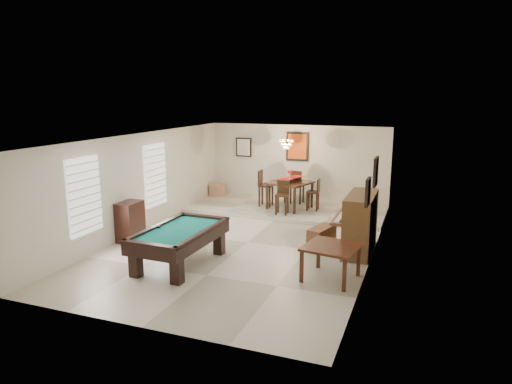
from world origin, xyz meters
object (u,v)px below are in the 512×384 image
Objects in this scene: upright_piano at (353,223)px; chandelier at (286,141)px; dining_chair_west at (266,188)px; dining_chair_east at (313,194)px; piano_bench at (322,237)px; apothecary_chest at (130,222)px; dining_table at (290,193)px; dining_chair_north at (297,187)px; corner_bench at (217,190)px; square_table at (331,262)px; flower_vase at (290,174)px; dining_chair_south at (282,198)px; pool_table at (180,247)px.

upright_piano is 4.14m from chandelier.
dining_chair_west is 1.51m from dining_chair_east.
piano_bench is 4.72m from apothecary_chest.
dining_chair_north reaches higher than dining_table.
apothecary_chest is at bearing -124.92° from dining_table.
corner_bench is (-2.07, 0.77, -0.36)m from dining_chair_west.
dining_table is (-2.25, 4.75, 0.25)m from square_table.
corner_bench is at bearing 140.63° from piano_bench.
square_table is 1.65× the size of chandelier.
corner_bench is (-2.85, 0.80, -0.27)m from dining_table.
dining_table reaches higher than square_table.
chandelier is (-0.13, -0.01, 1.60)m from dining_table.
flower_vase is 0.93m from dining_chair_north.
dining_chair_south is 1.76m from chandelier.
flower_vase reaches higher than dining_chair_east.
dining_chair_east is (0.74, 0.78, -0.01)m from dining_chair_south.
piano_bench is at bearing 117.81° from dining_chair_north.
dining_table is at bearing 55.08° from apothecary_chest.
upright_piano is at bearing -1.86° from piano_bench.
dining_table is at bearing 0.00° from flower_vase.
square_table is (3.18, 0.35, -0.04)m from pool_table.
dining_chair_west is (-0.81, -0.73, 0.03)m from dining_chair_north.
piano_bench is 4.03m from dining_chair_north.
upright_piano is 1.68× the size of dining_chair_east.
dining_table is at bearing 115.35° from square_table.
dining_chair_south is 1.11m from dining_chair_west.
flower_vase is (-2.39, 2.93, 0.52)m from upright_piano.
piano_bench is 3.09m from dining_chair_east.
chandelier is at bearing 130.84° from upright_piano.
square_table is at bearing -151.25° from dining_chair_west.
upright_piano reaches higher than dining_chair_north.
dining_chair_north is at bearing 78.54° from chandelier.
chandelier is at bearing 116.65° from square_table.
dining_table is at bearing 129.27° from upright_piano.
piano_bench is 1.93× the size of corner_bench.
dining_chair_south is (2.88, 3.37, 0.11)m from apothecary_chest.
piano_bench is at bearing 15.12° from apothecary_chest.
piano_bench is 0.90× the size of dining_chair_south.
dining_chair_north reaches higher than dining_chair_east.
upright_piano is 2.73× the size of chandelier.
chandelier is at bearing 82.34° from dining_chair_north.
upright_piano is 0.85m from piano_bench.
corner_bench is 0.77× the size of chandelier.
dining_chair_north is 1.80× the size of chandelier.
dining_table is at bearing -15.63° from corner_bench.
dining_chair_east is at bearing 107.70° from square_table.
dining_table is 0.60m from flower_vase.
dining_chair_east is at bearing 1.85° from flower_vase.
pool_table is 2.36× the size of dining_chair_east.
pool_table is at bearing -139.65° from piano_bench.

